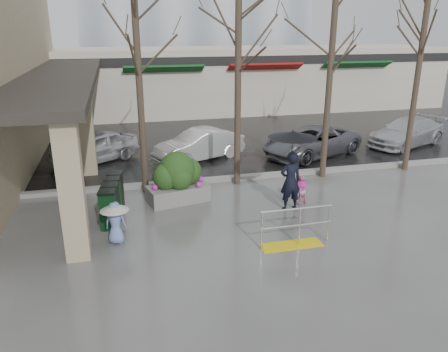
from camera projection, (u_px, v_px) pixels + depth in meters
name	position (u px, v px, depth m)	size (l,w,h in m)	color
ground	(230.00, 231.00, 11.92)	(120.00, 120.00, 0.00)	#51514F
street_asphalt	(154.00, 102.00, 32.12)	(120.00, 36.00, 0.01)	black
curb	(202.00, 181.00, 15.57)	(120.00, 0.30, 0.15)	gray
canopy_slab	(59.00, 72.00, 17.00)	(2.80, 18.00, 0.25)	#2D2823
pillar_front	(71.00, 189.00, 10.01)	(0.55, 0.55, 3.50)	tan
pillar_back	(86.00, 128.00, 15.98)	(0.55, 0.55, 3.50)	tan
storefront_row	(190.00, 80.00, 28.22)	(34.00, 6.74, 4.00)	beige
handrail	(294.00, 232.00, 11.01)	(1.90, 0.50, 1.03)	yellow
tree_west	(136.00, 34.00, 13.12)	(3.20, 3.20, 6.80)	#382B21
tree_midwest	(238.00, 28.00, 13.81)	(3.20, 3.20, 7.00)	#382B21
tree_mideast	(333.00, 40.00, 14.68)	(3.20, 3.20, 6.50)	#382B21
tree_east	(425.00, 24.00, 15.30)	(3.20, 3.20, 7.20)	#382B21
woman	(291.00, 162.00, 12.85)	(1.44, 1.44, 2.47)	black
child_pink	(300.00, 188.00, 13.59)	(0.51, 0.48, 0.91)	pink
child_blue	(115.00, 218.00, 11.03)	(0.74, 0.74, 1.13)	#6D85C2
planter	(178.00, 178.00, 13.70)	(2.03, 1.32, 1.64)	slate
news_boxes	(112.00, 199.00, 12.62)	(0.73, 2.04, 1.11)	#0B3415
car_a	(95.00, 147.00, 17.75)	(1.49, 3.70, 1.26)	silver
car_b	(199.00, 145.00, 18.11)	(1.33, 3.82, 1.26)	white
car_c	(311.00, 142.00, 18.65)	(2.09, 4.53, 1.26)	slate
car_d	(407.00, 132.00, 20.33)	(1.77, 4.34, 1.26)	silver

